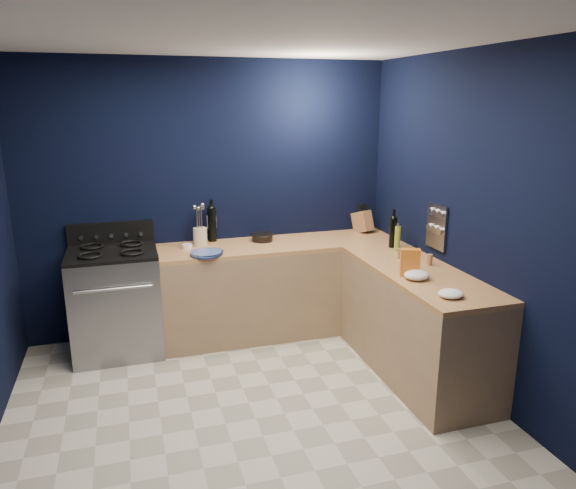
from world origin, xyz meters
name	(u,v)px	position (x,y,z in m)	size (l,w,h in m)	color
floor	(256,420)	(0.00, 0.00, -0.01)	(3.50, 3.50, 0.02)	beige
ceiling	(249,32)	(0.00, 0.00, 2.61)	(3.50, 3.50, 0.02)	silver
wall_back	(210,199)	(0.00, 1.76, 1.30)	(3.50, 0.02, 2.60)	black
wall_right	(481,227)	(1.76, 0.00, 1.30)	(0.02, 3.50, 2.60)	black
wall_front	(366,368)	(0.00, -1.76, 1.30)	(3.50, 0.02, 2.60)	black
cab_back	(280,289)	(0.60, 1.44, 0.43)	(2.30, 0.63, 0.86)	#947353
top_back	(280,245)	(0.60, 1.44, 0.88)	(2.30, 0.63, 0.04)	brown
cab_right	(416,325)	(1.44, 0.29, 0.43)	(0.63, 1.67, 0.86)	#947353
top_right	(419,273)	(1.44, 0.29, 0.88)	(0.63, 1.67, 0.04)	brown
gas_range	(116,304)	(-0.93, 1.42, 0.46)	(0.76, 0.66, 0.92)	gray
oven_door	(116,318)	(-0.93, 1.10, 0.45)	(0.59, 0.02, 0.42)	black
cooktop	(112,253)	(-0.93, 1.42, 0.94)	(0.76, 0.66, 0.03)	black
backguard	(111,233)	(-0.93, 1.72, 1.04)	(0.76, 0.06, 0.20)	black
spice_panel	(437,227)	(1.74, 0.55, 1.18)	(0.02, 0.28, 0.38)	gray
wall_outlet	(212,222)	(0.00, 1.74, 1.08)	(0.09, 0.02, 0.13)	white
plate_stack	(206,253)	(-0.14, 1.22, 0.92)	(0.27, 0.27, 0.03)	#3F5695
ramekin	(187,246)	(-0.27, 1.50, 0.92)	(0.10, 0.10, 0.04)	white
utensil_crock	(200,236)	(-0.13, 1.59, 0.98)	(0.13, 0.13, 0.16)	#F8E3C1
wine_bottle_back	(212,225)	(0.00, 1.69, 1.06)	(0.08, 0.08, 0.33)	black
lemon_basket	(262,237)	(0.46, 1.55, 0.94)	(0.20, 0.20, 0.08)	black
knife_block	(362,222)	(1.54, 1.62, 1.01)	(0.12, 0.19, 0.21)	brown
wine_bottle_right	(393,233)	(1.56, 0.98, 1.04)	(0.07, 0.07, 0.28)	black
oil_bottle	(397,239)	(1.53, 0.85, 1.01)	(0.05, 0.05, 0.23)	olive
spice_jar_near	(400,253)	(1.44, 0.63, 0.95)	(0.04, 0.04, 0.09)	olive
spice_jar_far	(430,260)	(1.59, 0.39, 0.95)	(0.05, 0.05, 0.09)	olive
crouton_bag	(410,263)	(1.29, 0.19, 1.01)	(0.15, 0.07, 0.22)	red
towel_front	(417,275)	(1.30, 0.09, 0.93)	(0.20, 0.17, 0.07)	white
towel_end	(451,294)	(1.33, -0.32, 0.93)	(0.18, 0.16, 0.05)	white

